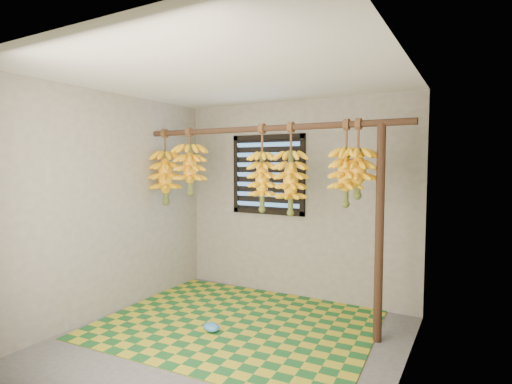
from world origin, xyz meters
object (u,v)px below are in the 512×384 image
Objects in this scene: banana_bunch_f at (358,173)px; banana_bunch_c at (262,181)px; banana_bunch_b at (190,170)px; banana_bunch_d at (291,183)px; plastic_bag at (211,327)px; support_post at (379,234)px; woven_mat at (237,323)px; banana_bunch_e at (346,177)px; banana_bunch_a at (166,177)px.

banana_bunch_c is at bearing 180.00° from banana_bunch_f.
banana_bunch_f is at bearing 0.00° from banana_bunch_b.
banana_bunch_c is 0.33m from banana_bunch_d.
banana_bunch_d reaches higher than plastic_bag.
banana_bunch_d is (-0.88, 0.00, 0.45)m from support_post.
woven_mat is 1.94m from banana_bunch_f.
support_post reaches higher than plastic_bag.
woven_mat is 14.01× the size of plastic_bag.
banana_bunch_d is 1.14× the size of banana_bunch_e.
banana_bunch_c is at bearing 180.00° from banana_bunch_d.
banana_bunch_b is at bearing -180.00° from support_post.
woven_mat is 1.79m from banana_bunch_b.
plastic_bag is at bearing -112.33° from banana_bunch_c.
banana_bunch_d is (1.28, 0.00, -0.12)m from banana_bunch_b.
plastic_bag is 0.21× the size of banana_bunch_c.
banana_bunch_c is 1.12× the size of banana_bunch_e.
plastic_bag reaches higher than woven_mat.
banana_bunch_b is 1.85m from banana_bunch_e.
banana_bunch_f is at bearing 180.00° from support_post.
banana_bunch_a is 1.66m from banana_bunch_d.
plastic_bag is at bearing -28.36° from banana_bunch_a.
banana_bunch_d is 0.68m from banana_bunch_f.
support_post is at bearing 0.00° from banana_bunch_b.
support_post is 0.61m from banana_bunch_e.
support_post is 10.49× the size of plastic_bag.
support_post is 1.83m from plastic_bag.
banana_bunch_d is (0.33, 0.00, -0.01)m from banana_bunch_c.
support_post is 0.99m from banana_bunch_d.
banana_bunch_e is at bearing 0.00° from banana_bunch_c.
plastic_bag is at bearing -109.90° from woven_mat.
banana_bunch_c is (0.96, 0.00, -0.12)m from banana_bunch_b.
banana_bunch_f is at bearing 25.27° from plastic_bag.
support_post is at bearing 0.00° from banana_bunch_f.
banana_bunch_c is (0.24, 0.59, 1.40)m from plastic_bag.
banana_bunch_c is (1.33, 0.00, -0.02)m from banana_bunch_a.
woven_mat is (-1.34, -0.29, -0.99)m from support_post.
banana_bunch_c is at bearing 67.67° from plastic_bag.
banana_bunch_a is at bearing 180.00° from banana_bunch_e.
banana_bunch_b is 1.96m from banana_bunch_f.
banana_bunch_a is (-1.20, 0.29, 1.47)m from woven_mat.
banana_bunch_c is at bearing 180.00° from banana_bunch_e.
banana_bunch_d is at bearing 45.89° from plastic_bag.
banana_bunch_b reaches higher than woven_mat.
banana_bunch_b is at bearing 160.65° from woven_mat.
woven_mat is at bearing -165.74° from banana_bunch_f.
banana_bunch_c reaches higher than plastic_bag.
banana_bunch_a is at bearing 180.00° from banana_bunch_f.
banana_bunch_b and banana_bunch_c have the same top height.
banana_bunch_b is (0.37, -0.00, 0.10)m from banana_bunch_a.
plastic_bag is (-1.45, -0.59, -0.95)m from support_post.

